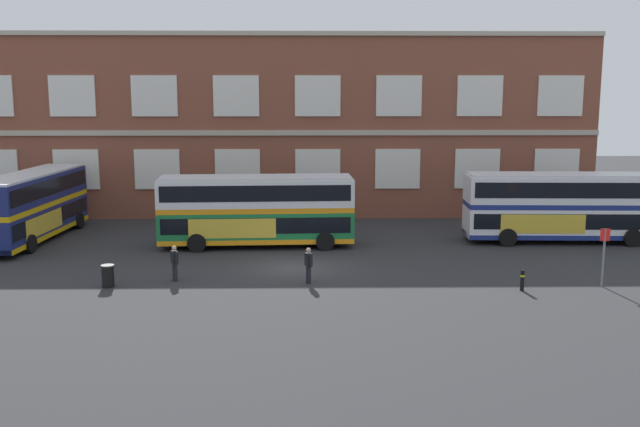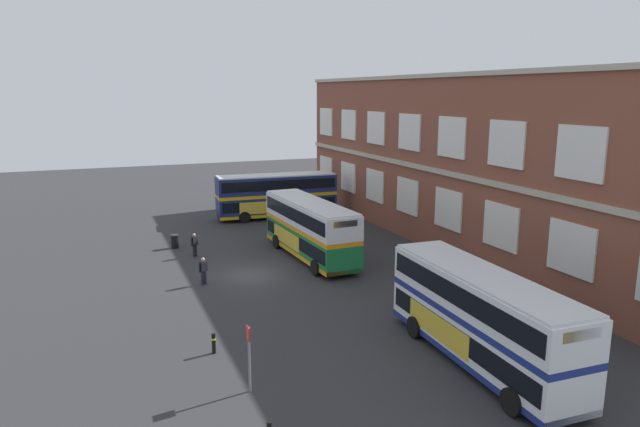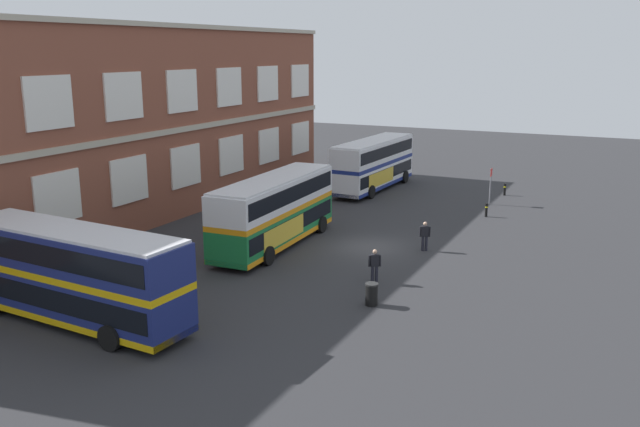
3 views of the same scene
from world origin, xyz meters
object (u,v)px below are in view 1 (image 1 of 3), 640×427
double_decker_middle (257,210)px  double_decker_far (560,206)px  station_litter_bin (108,276)px  waiting_passenger (309,264)px  second_passenger (175,262)px  bus_stand_flag (604,252)px  safety_bollard_west (522,280)px  double_decker_near (32,205)px

double_decker_middle → double_decker_far: 17.82m
double_decker_far → station_litter_bin: (-24.00, -9.49, -1.63)m
waiting_passenger → second_passenger: (-6.29, 0.56, 0.00)m
bus_stand_flag → safety_bollard_west: size_ratio=2.84×
bus_stand_flag → safety_bollard_west: 4.07m
bus_stand_flag → station_litter_bin: bus_stand_flag is taller
station_litter_bin → double_decker_middle: bearing=54.0°
second_passenger → bus_stand_flag: bus_stand_flag is taller
double_decker_near → double_decker_far: bearing=-1.7°
waiting_passenger → station_litter_bin: bearing=-177.3°
double_decker_far → second_passenger: size_ratio=6.52×
waiting_passenger → bus_stand_flag: bearing=-3.2°
double_decker_middle → bus_stand_flag: size_ratio=4.11×
double_decker_near → safety_bollard_west: (26.00, -11.32, -1.66)m
double_decker_far → second_passenger: bearing=-158.1°
double_decker_middle → bus_stand_flag: double_decker_middle is taller
double_decker_far → second_passenger: 22.81m
double_decker_middle → waiting_passenger: double_decker_middle is taller
double_decker_near → waiting_passenger: 19.24m
bus_stand_flag → station_litter_bin: (-22.60, 0.31, -1.12)m
station_litter_bin → double_decker_near: bearing=124.9°
safety_bollard_west → waiting_passenger: bearing=171.9°
waiting_passenger → second_passenger: same height
second_passenger → double_decker_near: bearing=137.2°
second_passenger → station_litter_bin: 3.06m
double_decker_middle → waiting_passenger: bearing=-69.9°
double_decker_middle → second_passenger: size_ratio=6.53×
double_decker_middle → waiting_passenger: size_ratio=6.53×
station_litter_bin → double_decker_far: bearing=21.6°
waiting_passenger → station_litter_bin: waiting_passenger is taller
double_decker_middle → safety_bollard_west: 15.79m
safety_bollard_west → double_decker_near: bearing=156.5°
double_decker_near → second_passenger: 13.87m
double_decker_near → double_decker_middle: 13.59m
second_passenger → station_litter_bin: size_ratio=1.65×
second_passenger → double_decker_far: bearing=21.9°
double_decker_middle → station_litter_bin: size_ratio=10.78×
double_decker_middle → second_passenger: 8.32m
second_passenger → bus_stand_flag: size_ratio=0.63×
waiting_passenger → second_passenger: bearing=174.9°
double_decker_middle → double_decker_far: same height
safety_bollard_west → double_decker_middle: bearing=143.0°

